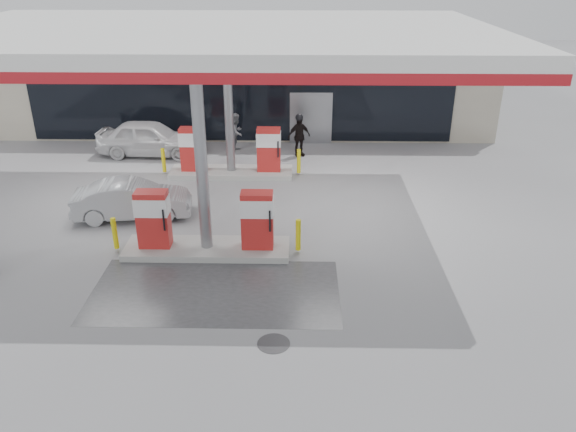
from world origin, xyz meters
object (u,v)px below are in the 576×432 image
Objects in this scene: pump_island_near at (206,228)px; attendant at (236,132)px; biker_walking at (299,136)px; hatchback_silver at (132,200)px; pump_island_far at (231,156)px; parked_car_left at (24,120)px; sedan_white at (150,138)px.

pump_island_near is 3.25× the size of attendant.
pump_island_near is 8.57m from biker_walking.
hatchback_silver is 2.17× the size of biker_walking.
pump_island_far reaches higher than biker_walking.
pump_island_far is at bearing -42.56° from hatchback_silver.
parked_car_left is (-9.90, 4.93, -0.05)m from pump_island_far.
biker_walking is at bearing -108.20° from parked_car_left.
pump_island_far reaches higher than parked_car_left.
pump_island_far is (0.00, 6.00, 0.00)m from pump_island_near.
biker_walking is (2.58, -0.60, 0.03)m from attendant.
pump_island_near is 1.44× the size of hatchback_silver.
pump_island_far is at bearing 90.00° from pump_island_near.
parked_car_left is 12.70m from biker_walking.
parked_car_left is at bearing 97.29° from attendant.
parked_car_left is 2.76× the size of biker_walking.
biker_walking reaches higher than hatchback_silver.
parked_car_left is at bearing 153.52° from pump_island_far.
pump_island_near is at bearing -154.10° from sedan_white.
hatchback_silver is at bearing -145.95° from parked_car_left.
attendant is at bearing -77.60° from sedan_white.
biker_walking is at bearing 41.34° from pump_island_far.
sedan_white is 6.92m from parked_car_left.
parked_car_left is (-7.28, 8.73, 0.07)m from hatchback_silver.
sedan_white is 2.54× the size of biker_walking.
pump_island_far is 11.06m from parked_car_left.
parked_car_left is (-9.82, 2.13, -0.14)m from attendant.
hatchback_silver is (0.92, -6.00, -0.12)m from sedan_white.
hatchback_silver is 7.89m from biker_walking.
attendant is (3.46, 0.60, 0.08)m from sedan_white.
parked_car_left is at bearing 31.83° from hatchback_silver.
sedan_white is at bearing 148.13° from pump_island_far.
biker_walking is (2.50, 8.20, 0.11)m from pump_island_near.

